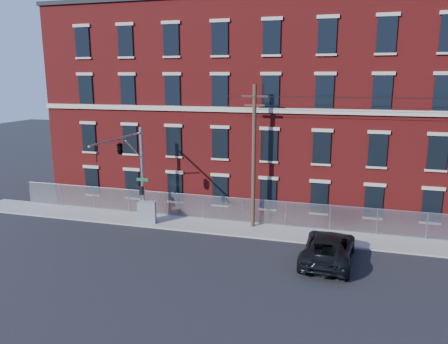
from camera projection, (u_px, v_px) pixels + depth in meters
The scene contains 8 objects.
ground at pixel (201, 255), 26.16m from camera, with size 140.00×140.00×0.00m, color black.
sidewalk at pixel (403, 244), 27.65m from camera, with size 65.00×3.00×0.12m, color #999690.
mill_building at pixel (399, 108), 34.29m from camera, with size 55.30×14.32×16.30m.
chain_link_fence at pixel (402, 223), 28.66m from camera, with size 59.06×0.06×1.85m.
traffic_signal_mast at pixel (126, 157), 28.64m from camera, with size 0.90×6.75×7.00m.
utility_pole_near at pixel (254, 155), 29.73m from camera, with size 1.80×0.28×10.00m.
pickup_truck at pixel (328, 248), 25.08m from camera, with size 2.77×6.01×1.67m, color black.
utility_cabinet at pixel (147, 212), 31.40m from camera, with size 1.28×0.64×1.60m, color gray.
Camera 1 is at (8.00, -23.15, 10.58)m, focal length 34.46 mm.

